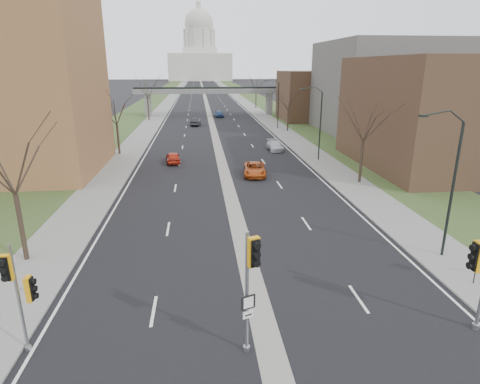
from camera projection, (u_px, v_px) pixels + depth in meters
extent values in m
plane|color=black|center=(265.00, 331.00, 17.46)|extent=(700.00, 700.00, 0.00)
cube|color=black|center=(204.00, 95.00, 159.76)|extent=(20.00, 600.00, 0.01)
cube|color=gray|center=(204.00, 95.00, 159.76)|extent=(1.20, 600.00, 0.02)
cube|color=gray|center=(234.00, 94.00, 160.91)|extent=(4.00, 600.00, 0.12)
cube|color=gray|center=(174.00, 95.00, 158.57)|extent=(4.00, 600.00, 0.12)
cube|color=#283C1B|center=(249.00, 94.00, 161.50)|extent=(8.00, 600.00, 0.10)
cube|color=#283C1B|center=(159.00, 95.00, 157.98)|extent=(8.00, 600.00, 0.10)
cube|color=brown|center=(439.00, 113.00, 44.56)|extent=(16.00, 20.00, 12.00)
cube|color=#63615A|center=(381.00, 88.00, 67.26)|extent=(18.00, 22.00, 15.00)
cube|color=brown|center=(315.00, 96.00, 84.51)|extent=(14.00, 14.00, 10.00)
cube|color=slate|center=(148.00, 105.00, 91.23)|extent=(1.20, 2.50, 5.00)
cube|color=slate|center=(269.00, 104.00, 93.96)|extent=(1.20, 2.50, 5.00)
cube|color=slate|center=(209.00, 91.00, 91.70)|extent=(34.00, 3.00, 1.00)
cube|color=black|center=(209.00, 88.00, 91.48)|extent=(34.00, 0.15, 0.50)
cube|color=silver|center=(200.00, 67.00, 318.02)|extent=(48.00, 42.00, 20.00)
cube|color=silver|center=(200.00, 51.00, 314.41)|extent=(26.00, 26.00, 5.00)
cylinder|color=silver|center=(199.00, 39.00, 311.71)|extent=(22.00, 22.00, 14.00)
sphere|color=silver|center=(199.00, 24.00, 308.40)|extent=(22.00, 22.00, 22.00)
cylinder|color=silver|center=(198.00, 7.00, 304.94)|extent=(3.60, 3.60, 4.50)
cylinder|color=black|center=(452.00, 192.00, 23.06)|extent=(0.16, 0.16, 8.00)
cube|color=black|center=(425.00, 116.00, 21.53)|extent=(0.45, 0.18, 0.14)
cylinder|color=black|center=(320.00, 127.00, 47.73)|extent=(0.16, 0.16, 8.00)
cube|color=black|center=(303.00, 89.00, 46.19)|extent=(0.45, 0.18, 0.14)
cylinder|color=black|center=(278.00, 106.00, 72.39)|extent=(0.16, 0.16, 8.00)
cube|color=black|center=(266.00, 81.00, 70.86)|extent=(0.45, 0.18, 0.14)
cylinder|color=#382B21|center=(21.00, 228.00, 23.14)|extent=(0.28, 0.28, 4.00)
cylinder|color=#382B21|center=(118.00, 139.00, 51.64)|extent=(0.28, 0.28, 3.75)
cylinder|color=#382B21|center=(148.00, 110.00, 83.82)|extent=(0.28, 0.28, 4.25)
cylinder|color=#382B21|center=(361.00, 162.00, 38.96)|extent=(0.28, 0.28, 4.00)
cylinder|color=#382B21|center=(288.00, 121.00, 70.34)|extent=(0.28, 0.28, 3.50)
cylinder|color=#382B21|center=(256.00, 100.00, 108.17)|extent=(0.28, 0.28, 4.25)
cylinder|color=gray|center=(19.00, 300.00, 15.60)|extent=(0.13, 0.13, 4.70)
cylinder|color=gray|center=(28.00, 348.00, 16.28)|extent=(0.25, 0.25, 0.18)
cube|color=orange|center=(6.00, 268.00, 14.68)|extent=(0.38, 0.37, 1.04)
cube|color=orange|center=(29.00, 289.00, 15.50)|extent=(0.37, 0.38, 1.04)
cylinder|color=gray|center=(247.00, 294.00, 15.50)|extent=(0.14, 0.14, 5.22)
cylinder|color=gray|center=(247.00, 348.00, 16.26)|extent=(0.28, 0.28, 0.20)
cube|color=orange|center=(254.00, 252.00, 14.47)|extent=(0.54, 0.53, 1.15)
cube|color=black|center=(247.00, 301.00, 15.59)|extent=(0.58, 0.25, 0.60)
cube|color=silver|center=(247.00, 313.00, 15.76)|extent=(0.44, 0.20, 0.30)
cylinder|color=gray|center=(476.00, 326.00, 17.60)|extent=(0.32, 0.32, 0.23)
cube|color=orange|center=(478.00, 257.00, 16.51)|extent=(0.46, 0.48, 1.31)
cylinder|color=black|center=(477.00, 265.00, 20.77)|extent=(0.06, 0.06, 2.15)
cube|color=silver|center=(480.00, 246.00, 20.45)|extent=(0.50, 0.25, 0.68)
imported|color=#B62A14|center=(173.00, 157.00, 47.58)|extent=(2.01, 4.08, 1.34)
imported|color=black|center=(196.00, 122.00, 77.34)|extent=(2.07, 4.55, 1.45)
imported|color=#AE4612|center=(255.00, 169.00, 42.12)|extent=(2.73, 5.07, 1.35)
imported|color=silver|center=(275.00, 146.00, 54.72)|extent=(1.92, 4.43, 1.27)
imported|color=navy|center=(219.00, 114.00, 90.21)|extent=(2.10, 4.39, 1.45)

